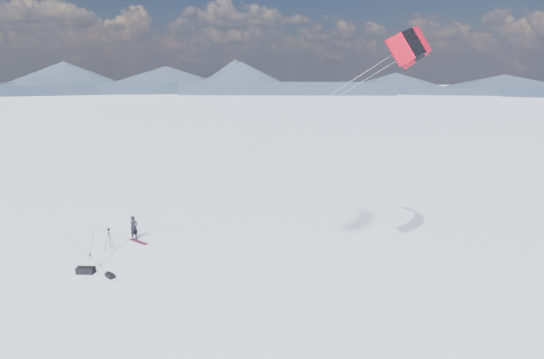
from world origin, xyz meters
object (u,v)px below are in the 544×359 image
Objects in this scene: tripod at (109,236)px; snowboard at (139,242)px; snowkiter at (135,240)px; gear_bag_b at (110,275)px; gear_bag_a at (86,270)px.

snowboard is at bearing 59.64° from tripod.
snowkiter is at bearing 169.14° from snowboard.
snowkiter is at bearing 77.27° from tripod.
snowkiter is at bearing 137.43° from gear_bag_b.
gear_bag_a is 1.59m from gear_bag_b.
tripod is at bearing 152.61° from gear_bag_b.
tripod is 1.33× the size of gear_bag_a.
gear_bag_b is (1.53, 0.42, -0.07)m from gear_bag_a.
snowboard is 1.56× the size of gear_bag_a.
tripod is at bearing -98.21° from snowboard.
snowkiter is 2.24m from tripod.
snowboard is at bearing -103.71° from snowkiter.
gear_bag_a is at bearing -155.73° from gear_bag_b.
snowkiter is 5.87m from gear_bag_b.
gear_bag_a is at bearing -155.80° from snowkiter.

